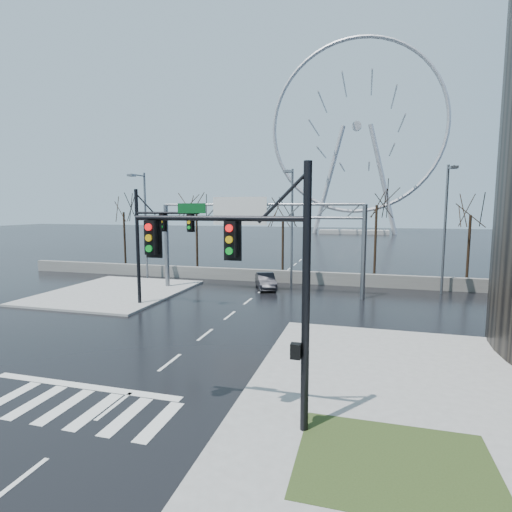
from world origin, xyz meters
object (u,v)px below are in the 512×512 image
(signal_mast_far, at_px, (152,236))
(sign_gantry, at_px, (254,228))
(car, at_px, (266,281))
(ferris_wheel, at_px, (357,134))
(signal_mast_near, at_px, (260,271))

(signal_mast_far, height_order, sign_gantry, signal_mast_far)
(car, bearing_deg, ferris_wheel, 64.66)
(ferris_wheel, bearing_deg, signal_mast_far, -97.20)
(ferris_wheel, bearing_deg, car, -93.57)
(sign_gantry, distance_m, car, 4.92)
(signal_mast_far, xyz_separation_m, car, (5.99, 7.86, -4.18))
(signal_mast_near, height_order, signal_mast_far, same)
(signal_mast_far, bearing_deg, ferris_wheel, 82.80)
(signal_mast_far, height_order, ferris_wheel, ferris_wheel)
(signal_mast_near, relative_size, sign_gantry, 0.49)
(signal_mast_near, height_order, ferris_wheel, ferris_wheel)
(signal_mast_near, distance_m, ferris_wheel, 101.29)
(signal_mast_near, distance_m, signal_mast_far, 17.03)
(car, bearing_deg, signal_mast_near, -98.26)
(signal_mast_far, bearing_deg, signal_mast_near, -49.74)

